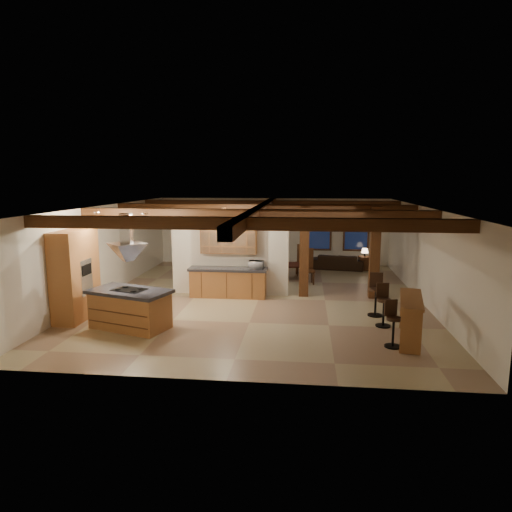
# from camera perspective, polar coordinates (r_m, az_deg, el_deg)

# --- Properties ---
(ground) EXTENTS (12.00, 12.00, 0.00)m
(ground) POSITION_cam_1_polar(r_m,az_deg,el_deg) (14.47, 0.37, -5.32)
(ground) COLOR tan
(ground) RESTS_ON ground
(room_walls) EXTENTS (12.00, 12.00, 12.00)m
(room_walls) POSITION_cam_1_polar(r_m,az_deg,el_deg) (14.12, 0.38, 1.68)
(room_walls) COLOR beige
(room_walls) RESTS_ON ground
(ceiling_beams) EXTENTS (10.00, 12.00, 0.28)m
(ceiling_beams) POSITION_cam_1_polar(r_m,az_deg,el_deg) (14.02, 0.38, 5.65)
(ceiling_beams) COLOR #391C0E
(ceiling_beams) RESTS_ON room_walls
(timber_posts) EXTENTS (2.50, 0.30, 2.90)m
(timber_posts) POSITION_cam_1_polar(r_m,az_deg,el_deg) (14.58, 10.41, 1.71)
(timber_posts) COLOR #391C0E
(timber_posts) RESTS_ON ground
(partition_wall) EXTENTS (3.80, 0.18, 2.20)m
(partition_wall) POSITION_cam_1_polar(r_m,az_deg,el_deg) (14.85, -3.27, -0.60)
(partition_wall) COLOR beige
(partition_wall) RESTS_ON ground
(pantry_cabinet) EXTENTS (0.67, 1.60, 2.40)m
(pantry_cabinet) POSITION_cam_1_polar(r_m,az_deg,el_deg) (13.09, -21.65, -2.22)
(pantry_cabinet) COLOR #985D31
(pantry_cabinet) RESTS_ON ground
(back_counter) EXTENTS (2.50, 0.66, 0.94)m
(back_counter) POSITION_cam_1_polar(r_m,az_deg,el_deg) (14.59, -3.50, -3.29)
(back_counter) COLOR #985D31
(back_counter) RESTS_ON ground
(upper_display_cabinet) EXTENTS (1.80, 0.36, 0.95)m
(upper_display_cabinet) POSITION_cam_1_polar(r_m,az_deg,el_deg) (14.55, -3.42, 2.17)
(upper_display_cabinet) COLOR #985D31
(upper_display_cabinet) RESTS_ON partition_wall
(range_hood) EXTENTS (1.10, 1.10, 1.40)m
(range_hood) POSITION_cam_1_polar(r_m,az_deg,el_deg) (11.70, -15.75, -0.33)
(range_hood) COLOR silver
(range_hood) RESTS_ON room_walls
(back_windows) EXTENTS (2.70, 0.07, 1.70)m
(back_windows) POSITION_cam_1_polar(r_m,az_deg,el_deg) (20.01, 10.14, 3.07)
(back_windows) COLOR #391C0E
(back_windows) RESTS_ON room_walls
(framed_art) EXTENTS (0.65, 0.05, 0.85)m
(framed_art) POSITION_cam_1_polar(r_m,az_deg,el_deg) (20.16, -2.15, 3.83)
(framed_art) COLOR #391C0E
(framed_art) RESTS_ON room_walls
(recessed_cans) EXTENTS (3.16, 2.46, 0.03)m
(recessed_cans) POSITION_cam_1_polar(r_m,az_deg,el_deg) (12.64, -12.08, 5.50)
(recessed_cans) COLOR silver
(recessed_cans) RESTS_ON room_walls
(kitchen_island) EXTENTS (2.26, 1.65, 1.01)m
(kitchen_island) POSITION_cam_1_polar(r_m,az_deg,el_deg) (11.98, -15.47, -6.35)
(kitchen_island) COLOR #985D31
(kitchen_island) RESTS_ON ground
(dining_table) EXTENTS (1.79, 1.21, 0.58)m
(dining_table) POSITION_cam_1_polar(r_m,az_deg,el_deg) (17.10, 3.65, -2.01)
(dining_table) COLOR #39160E
(dining_table) RESTS_ON ground
(sofa) EXTENTS (2.19, 1.10, 0.61)m
(sofa) POSITION_cam_1_polar(r_m,az_deg,el_deg) (19.37, 10.20, -0.72)
(sofa) COLOR black
(sofa) RESTS_ON ground
(microwave) EXTENTS (0.48, 0.36, 0.25)m
(microwave) POSITION_cam_1_polar(r_m,az_deg,el_deg) (14.35, 0.02, -1.09)
(microwave) COLOR silver
(microwave) RESTS_ON back_counter
(bar_counter) EXTENTS (0.85, 2.01, 1.02)m
(bar_counter) POSITION_cam_1_polar(r_m,az_deg,el_deg) (11.23, 18.76, -6.61)
(bar_counter) COLOR #985D31
(bar_counter) RESTS_ON ground
(side_table) EXTENTS (0.50, 0.50, 0.57)m
(side_table) POSITION_cam_1_polar(r_m,az_deg,el_deg) (19.38, 13.39, -0.89)
(side_table) COLOR #391C0E
(side_table) RESTS_ON ground
(table_lamp) EXTENTS (0.29, 0.29, 0.34)m
(table_lamp) POSITION_cam_1_polar(r_m,az_deg,el_deg) (19.30, 13.45, 0.64)
(table_lamp) COLOR black
(table_lamp) RESTS_ON side_table
(bar_stool_a) EXTENTS (0.39, 0.40, 1.05)m
(bar_stool_a) POSITION_cam_1_polar(r_m,az_deg,el_deg) (10.75, 16.72, -8.10)
(bar_stool_a) COLOR black
(bar_stool_a) RESTS_ON ground
(bar_stool_b) EXTENTS (0.38, 0.40, 1.10)m
(bar_stool_b) POSITION_cam_1_polar(r_m,az_deg,el_deg) (12.13, 15.64, -5.90)
(bar_stool_b) COLOR black
(bar_stool_b) RESTS_ON ground
(bar_stool_c) EXTENTS (0.41, 0.42, 1.18)m
(bar_stool_c) POSITION_cam_1_polar(r_m,az_deg,el_deg) (12.99, 14.75, -4.65)
(bar_stool_c) COLOR black
(bar_stool_c) RESTS_ON ground
(dining_chairs) EXTENTS (2.21, 2.21, 1.26)m
(dining_chairs) POSITION_cam_1_polar(r_m,az_deg,el_deg) (17.03, 3.66, -0.85)
(dining_chairs) COLOR #391C0E
(dining_chairs) RESTS_ON ground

